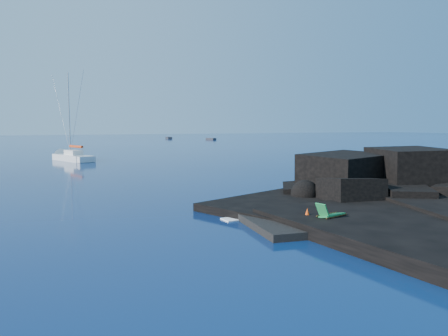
# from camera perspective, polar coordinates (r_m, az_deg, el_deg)

# --- Properties ---
(ground) EXTENTS (400.00, 400.00, 0.00)m
(ground) POSITION_cam_1_polar(r_m,az_deg,el_deg) (20.23, 3.69, -8.36)
(ground) COLOR #031137
(ground) RESTS_ON ground
(headland) EXTENTS (24.00, 24.00, 3.60)m
(headland) POSITION_cam_1_polar(r_m,az_deg,el_deg) (30.38, 23.48, -4.08)
(headland) COLOR black
(headland) RESTS_ON ground
(beach) EXTENTS (9.08, 6.86, 0.70)m
(beach) POSITION_cam_1_polar(r_m,az_deg,el_deg) (22.96, 13.27, -6.81)
(beach) COLOR black
(beach) RESTS_ON ground
(surf_foam) EXTENTS (10.00, 8.00, 0.06)m
(surf_foam) POSITION_cam_1_polar(r_m,az_deg,el_deg) (26.89, 8.43, -4.88)
(surf_foam) COLOR white
(surf_foam) RESTS_ON ground
(sailboat) EXTENTS (6.33, 11.49, 11.94)m
(sailboat) POSITION_cam_1_polar(r_m,az_deg,el_deg) (62.65, -19.21, 0.90)
(sailboat) COLOR silver
(sailboat) RESTS_ON ground
(deck_chair) EXTENTS (1.69, 1.08, 1.08)m
(deck_chair) POSITION_cam_1_polar(r_m,az_deg,el_deg) (21.11, 13.91, -5.46)
(deck_chair) COLOR #1A773B
(deck_chair) RESTS_ON beach
(towel) EXTENTS (1.96, 1.08, 0.05)m
(towel) POSITION_cam_1_polar(r_m,az_deg,el_deg) (24.08, 12.29, -5.29)
(towel) COLOR white
(towel) RESTS_ON beach
(sunbather) EXTENTS (1.80, 0.62, 0.24)m
(sunbather) POSITION_cam_1_polar(r_m,az_deg,el_deg) (24.05, 12.30, -4.96)
(sunbather) COLOR tan
(sunbather) RESTS_ON towel
(marker_cone) EXTENTS (0.51, 0.51, 0.60)m
(marker_cone) POSITION_cam_1_polar(r_m,az_deg,el_deg) (21.27, 10.82, -5.96)
(marker_cone) COLOR #D13E0B
(marker_cone) RESTS_ON beach
(distant_boat_a) EXTENTS (1.85, 4.79, 0.62)m
(distant_boat_a) POSITION_cam_1_polar(r_m,az_deg,el_deg) (151.32, -7.22, 3.82)
(distant_boat_a) COLOR #27262C
(distant_boat_a) RESTS_ON ground
(distant_boat_b) EXTENTS (2.25, 4.32, 0.55)m
(distant_boat_b) POSITION_cam_1_polar(r_m,az_deg,el_deg) (140.52, -1.72, 3.72)
(distant_boat_b) COLOR #2A292E
(distant_boat_b) RESTS_ON ground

